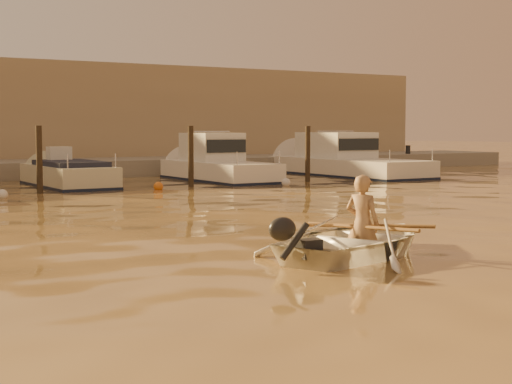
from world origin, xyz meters
TOP-DOWN VIEW (x-y plane):
  - ground_plane at (0.00, 0.00)m, footprint 160.00×160.00m
  - dinghy at (0.68, 0.01)m, footprint 4.06×3.55m
  - person at (0.77, 0.05)m, footprint 0.55×0.65m
  - outboard_motor at (-0.70, -0.58)m, footprint 0.98×0.72m
  - oar_port at (0.91, 0.11)m, footprint 1.26×1.75m
  - oar_starboard at (0.73, 0.03)m, footprint 0.54×2.06m
  - moored_boat_3 at (1.39, 16.00)m, footprint 1.90×5.55m
  - moored_boat_4 at (7.08, 16.00)m, footprint 2.10×6.53m
  - moored_boat_5 at (13.05, 16.00)m, footprint 2.61×8.64m
  - piling_2 at (-0.20, 13.80)m, footprint 0.18×0.18m
  - piling_3 at (4.80, 13.80)m, footprint 0.18×0.18m
  - piling_4 at (9.50, 13.80)m, footprint 0.18×0.18m
  - fender_c at (-1.57, 12.68)m, footprint 0.30×0.30m
  - fender_d at (3.34, 13.18)m, footprint 0.30×0.30m
  - fender_e at (7.78, 12.63)m, footprint 0.30×0.30m

SIDE VIEW (x-z plane):
  - ground_plane at x=0.00m, z-range 0.00..0.00m
  - fender_c at x=-1.57m, z-range -0.05..0.25m
  - fender_d at x=3.34m, z-range -0.05..0.25m
  - fender_e at x=7.78m, z-range -0.05..0.25m
  - moored_boat_3 at x=1.39m, z-range -0.25..0.70m
  - dinghy at x=0.68m, z-range -0.12..0.58m
  - outboard_motor at x=-0.70m, z-range -0.07..0.63m
  - oar_port at x=0.91m, z-range 0.35..0.49m
  - oar_starboard at x=0.73m, z-range 0.35..0.49m
  - person at x=0.77m, z-range -0.30..1.22m
  - moored_boat_4 at x=7.08m, z-range -0.25..1.50m
  - moored_boat_5 at x=13.05m, z-range -0.25..1.50m
  - piling_2 at x=-0.20m, z-range -0.20..2.00m
  - piling_3 at x=4.80m, z-range -0.20..2.00m
  - piling_4 at x=9.50m, z-range -0.20..2.00m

